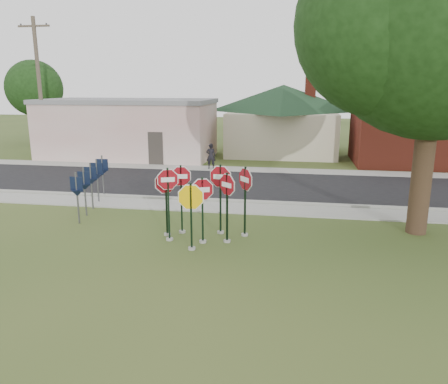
% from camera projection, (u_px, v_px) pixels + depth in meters
% --- Properties ---
extents(ground, '(120.00, 120.00, 0.00)m').
position_uv_depth(ground, '(190.00, 256.00, 13.60)').
color(ground, '#31491B').
rests_on(ground, ground).
extents(sidewalk_near, '(60.00, 1.60, 0.06)m').
position_uv_depth(sidewalk_near, '(221.00, 207.00, 18.86)').
color(sidewalk_near, gray).
rests_on(sidewalk_near, ground).
extents(road, '(60.00, 7.00, 0.04)m').
position_uv_depth(road, '(235.00, 185.00, 23.17)').
color(road, black).
rests_on(road, ground).
extents(sidewalk_far, '(60.00, 1.60, 0.06)m').
position_uv_depth(sidewalk_far, '(245.00, 170.00, 27.29)').
color(sidewalk_far, gray).
rests_on(sidewalk_far, ground).
extents(curb, '(60.00, 0.20, 0.14)m').
position_uv_depth(curb, '(224.00, 201.00, 19.81)').
color(curb, gray).
rests_on(curb, ground).
extents(stop_sign_center, '(0.96, 0.41, 2.36)m').
position_uv_depth(stop_sign_center, '(202.00, 202.00, 14.40)').
color(stop_sign_center, gray).
rests_on(stop_sign_center, ground).
extents(stop_sign_yellow, '(1.14, 0.24, 2.32)m').
position_uv_depth(stop_sign_yellow, '(191.00, 208.00, 13.78)').
color(stop_sign_yellow, gray).
rests_on(stop_sign_yellow, ground).
extents(stop_sign_left, '(0.92, 0.37, 2.62)m').
position_uv_depth(stop_sign_left, '(168.00, 195.00, 14.58)').
color(stop_sign_left, gray).
rests_on(stop_sign_left, ground).
extents(stop_sign_right, '(0.78, 0.66, 2.50)m').
position_uv_depth(stop_sign_right, '(227.00, 198.00, 14.42)').
color(stop_sign_right, gray).
rests_on(stop_sign_right, ground).
extents(stop_sign_back_right, '(1.07, 0.24, 2.61)m').
position_uv_depth(stop_sign_back_right, '(220.00, 189.00, 15.29)').
color(stop_sign_back_right, gray).
rests_on(stop_sign_back_right, ground).
extents(stop_sign_back_left, '(0.97, 0.24, 2.57)m').
position_uv_depth(stop_sign_back_left, '(181.00, 190.00, 15.35)').
color(stop_sign_back_left, gray).
rests_on(stop_sign_back_left, ground).
extents(stop_sign_far_right, '(0.71, 0.86, 2.58)m').
position_uv_depth(stop_sign_far_right, '(245.00, 191.00, 15.03)').
color(stop_sign_far_right, gray).
rests_on(stop_sign_far_right, ground).
extents(stop_sign_far_left, '(0.88, 0.66, 2.46)m').
position_uv_depth(stop_sign_far_left, '(166.00, 194.00, 15.10)').
color(stop_sign_far_left, gray).
rests_on(stop_sign_far_left, ground).
extents(route_sign_row, '(1.43, 4.63, 2.00)m').
position_uv_depth(route_sign_row, '(91.00, 181.00, 18.48)').
color(route_sign_row, '#59595E').
rests_on(route_sign_row, ground).
extents(building_stucco, '(12.20, 6.20, 4.20)m').
position_uv_depth(building_stucco, '(129.00, 128.00, 31.76)').
color(building_stucco, beige).
rests_on(building_stucco, ground).
extents(building_house, '(11.60, 11.60, 6.20)m').
position_uv_depth(building_house, '(283.00, 105.00, 33.48)').
color(building_house, '#BAB394').
rests_on(building_house, ground).
extents(building_brick, '(10.20, 6.20, 4.75)m').
position_uv_depth(building_brick, '(433.00, 128.00, 28.83)').
color(building_brick, maroon).
rests_on(building_brick, ground).
extents(oak_tree, '(11.67, 11.07, 11.42)m').
position_uv_depth(oak_tree, '(440.00, 15.00, 13.99)').
color(oak_tree, '#321E16').
rests_on(oak_tree, ground).
extents(utility_pole_near, '(2.20, 0.26, 9.50)m').
position_uv_depth(utility_pole_near, '(40.00, 88.00, 29.21)').
color(utility_pole_near, '#483F30').
rests_on(utility_pole_near, ground).
extents(bg_tree_left, '(4.90, 4.90, 7.35)m').
position_uv_depth(bg_tree_left, '(34.00, 88.00, 38.62)').
color(bg_tree_left, '#321E16').
rests_on(bg_tree_left, ground).
extents(pedestrian, '(0.62, 0.44, 1.58)m').
position_uv_depth(pedestrian, '(211.00, 156.00, 27.28)').
color(pedestrian, black).
rests_on(pedestrian, sidewalk_far).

